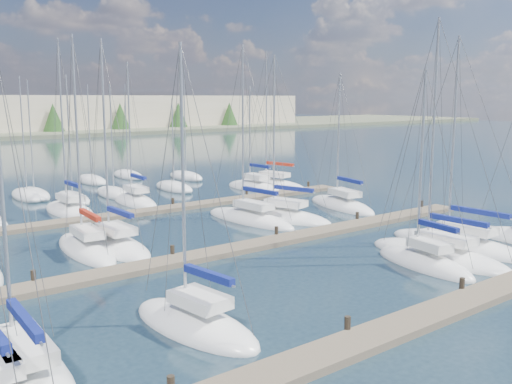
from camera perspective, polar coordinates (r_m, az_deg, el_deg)
ground at (r=75.20m, az=-22.04°, el=1.53°), size 400.00×400.00×0.00m
dock_near at (r=26.11m, az=16.72°, el=-11.82°), size 44.00×1.93×1.10m
dock_mid at (r=35.58m, az=-2.00°, el=-5.70°), size 44.00×1.93×1.10m
dock_far at (r=47.36m, az=-11.98°, el=-2.08°), size 44.00×1.93×1.10m
sailboat_q at (r=59.46m, az=-0.22°, el=0.47°), size 3.06×7.83×11.34m
sailboat_o at (r=49.76m, az=-18.13°, el=-1.75°), size 2.95×8.01×14.90m
sailboat_e at (r=35.66m, az=17.79°, el=-6.08°), size 3.17×9.40×14.66m
sailboat_r at (r=61.29m, az=1.56°, el=0.75°), size 4.23×9.59×14.98m
sailboat_m at (r=50.15m, az=8.56°, el=-1.32°), size 4.54×9.19×12.27m
sailboat_f at (r=38.59m, az=19.66°, el=-5.02°), size 3.11×9.97×13.93m
sailboat_k at (r=44.02m, az=-0.62°, el=-2.70°), size 3.31×9.51×14.07m
sailboat_l at (r=44.86m, az=2.55°, el=-2.49°), size 5.29×9.37×13.41m
sailboat_c at (r=24.30m, az=-6.12°, el=-13.02°), size 3.56×7.55×12.33m
sailboat_i at (r=36.93m, az=-16.63°, el=-5.47°), size 3.01×8.66×13.91m
sailboat_d at (r=33.80m, az=16.47°, el=-6.85°), size 3.29×7.31×11.82m
sailboat_p at (r=52.71m, az=-12.02°, el=-0.88°), size 3.12×7.94×13.28m
sailboat_j at (r=37.22m, az=-13.99°, el=-5.26°), size 3.05×8.23×13.72m
sailboat_b at (r=21.84m, az=-22.53°, el=-16.45°), size 3.32×9.60×12.94m
distant_boats at (r=58.52m, az=-21.75°, el=-0.23°), size 36.93×20.75×13.30m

